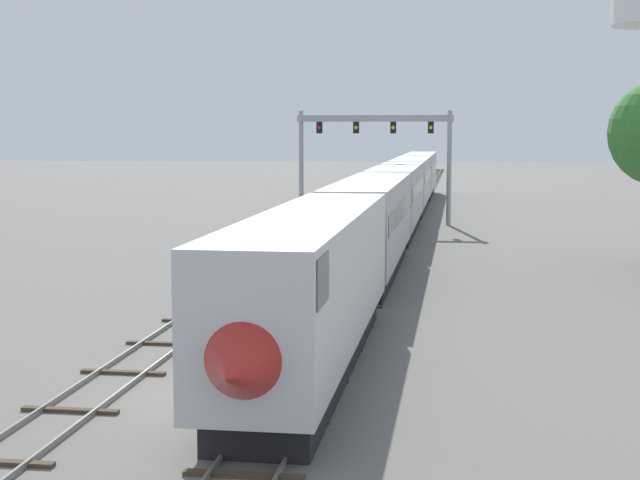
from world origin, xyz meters
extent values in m
plane|color=slate|center=(0.00, 0.00, 0.00)|extent=(400.00, 400.00, 0.00)
cube|color=slate|center=(1.28, 60.00, 0.08)|extent=(0.07, 200.00, 0.16)
cube|color=slate|center=(2.72, 60.00, 0.08)|extent=(0.07, 200.00, 0.16)
cube|color=#473828|center=(2.00, -6.00, 0.05)|extent=(2.60, 0.24, 0.10)
cube|color=#473828|center=(2.00, -2.00, 0.05)|extent=(2.60, 0.24, 0.10)
cube|color=#473828|center=(2.00, 2.00, 0.05)|extent=(2.60, 0.24, 0.10)
cube|color=#473828|center=(2.00, 6.00, 0.05)|extent=(2.60, 0.24, 0.10)
cube|color=#473828|center=(2.00, 10.00, 0.05)|extent=(2.60, 0.24, 0.10)
cube|color=#473828|center=(2.00, 14.00, 0.05)|extent=(2.60, 0.24, 0.10)
cube|color=#473828|center=(2.00, 18.00, 0.05)|extent=(2.60, 0.24, 0.10)
cube|color=#473828|center=(2.00, 22.00, 0.05)|extent=(2.60, 0.24, 0.10)
cube|color=#473828|center=(2.00, 26.00, 0.05)|extent=(2.60, 0.24, 0.10)
cube|color=#473828|center=(2.00, 30.00, 0.05)|extent=(2.60, 0.24, 0.10)
cube|color=#473828|center=(2.00, 34.00, 0.05)|extent=(2.60, 0.24, 0.10)
cube|color=#473828|center=(2.00, 38.00, 0.05)|extent=(2.60, 0.24, 0.10)
cube|color=#473828|center=(2.00, 42.00, 0.05)|extent=(2.60, 0.24, 0.10)
cube|color=#473828|center=(2.00, 46.00, 0.05)|extent=(2.60, 0.24, 0.10)
cube|color=#473828|center=(2.00, 50.00, 0.05)|extent=(2.60, 0.24, 0.10)
cube|color=#473828|center=(2.00, 54.00, 0.05)|extent=(2.60, 0.24, 0.10)
cube|color=#473828|center=(2.00, 58.00, 0.05)|extent=(2.60, 0.24, 0.10)
cube|color=#473828|center=(2.00, 62.00, 0.05)|extent=(2.60, 0.24, 0.10)
cube|color=#473828|center=(2.00, 66.00, 0.05)|extent=(2.60, 0.24, 0.10)
cube|color=#473828|center=(2.00, 70.00, 0.05)|extent=(2.60, 0.24, 0.10)
cube|color=#473828|center=(2.00, 74.00, 0.05)|extent=(2.60, 0.24, 0.10)
cube|color=#473828|center=(2.00, 78.00, 0.05)|extent=(2.60, 0.24, 0.10)
cube|color=#473828|center=(2.00, 82.00, 0.05)|extent=(2.60, 0.24, 0.10)
cube|color=#473828|center=(2.00, 86.00, 0.05)|extent=(2.60, 0.24, 0.10)
cube|color=#473828|center=(2.00, 90.00, 0.05)|extent=(2.60, 0.24, 0.10)
cube|color=#473828|center=(2.00, 94.00, 0.05)|extent=(2.60, 0.24, 0.10)
cube|color=#473828|center=(2.00, 98.00, 0.05)|extent=(2.60, 0.24, 0.10)
cube|color=#473828|center=(2.00, 102.00, 0.05)|extent=(2.60, 0.24, 0.10)
cube|color=#473828|center=(2.00, 106.00, 0.05)|extent=(2.60, 0.24, 0.10)
cube|color=#473828|center=(2.00, 110.00, 0.05)|extent=(2.60, 0.24, 0.10)
cube|color=#473828|center=(2.00, 114.00, 0.05)|extent=(2.60, 0.24, 0.10)
cube|color=#473828|center=(2.00, 118.00, 0.05)|extent=(2.60, 0.24, 0.10)
cube|color=#473828|center=(2.00, 122.00, 0.05)|extent=(2.60, 0.24, 0.10)
cube|color=#473828|center=(2.00, 126.00, 0.05)|extent=(2.60, 0.24, 0.10)
cube|color=#473828|center=(2.00, 130.00, 0.05)|extent=(2.60, 0.24, 0.10)
cube|color=#473828|center=(2.00, 134.00, 0.05)|extent=(2.60, 0.24, 0.10)
cube|color=#473828|center=(2.00, 138.00, 0.05)|extent=(2.60, 0.24, 0.10)
cube|color=#473828|center=(2.00, 142.00, 0.05)|extent=(2.60, 0.24, 0.10)
cube|color=#473828|center=(2.00, 146.00, 0.05)|extent=(2.60, 0.24, 0.10)
cube|color=#473828|center=(2.00, 150.00, 0.05)|extent=(2.60, 0.24, 0.10)
cube|color=#473828|center=(2.00, 154.00, 0.05)|extent=(2.60, 0.24, 0.10)
cube|color=#473828|center=(2.00, 158.00, 0.05)|extent=(2.60, 0.24, 0.10)
cube|color=slate|center=(-4.22, 40.00, 0.08)|extent=(0.07, 160.00, 0.16)
cube|color=slate|center=(-2.78, 40.00, 0.08)|extent=(0.07, 160.00, 0.16)
cube|color=#473828|center=(-3.50, -2.00, 0.05)|extent=(2.60, 0.24, 0.10)
cube|color=#473828|center=(-3.50, 2.00, 0.05)|extent=(2.60, 0.24, 0.10)
cube|color=#473828|center=(-3.50, 6.00, 0.05)|extent=(2.60, 0.24, 0.10)
cube|color=#473828|center=(-3.50, 10.00, 0.05)|extent=(2.60, 0.24, 0.10)
cube|color=#473828|center=(-3.50, 14.00, 0.05)|extent=(2.60, 0.24, 0.10)
cube|color=#473828|center=(-3.50, 18.00, 0.05)|extent=(2.60, 0.24, 0.10)
cube|color=#473828|center=(-3.50, 22.00, 0.05)|extent=(2.60, 0.24, 0.10)
cube|color=#473828|center=(-3.50, 26.00, 0.05)|extent=(2.60, 0.24, 0.10)
cube|color=#473828|center=(-3.50, 30.00, 0.05)|extent=(2.60, 0.24, 0.10)
cube|color=#473828|center=(-3.50, 34.00, 0.05)|extent=(2.60, 0.24, 0.10)
cube|color=#473828|center=(-3.50, 38.00, 0.05)|extent=(2.60, 0.24, 0.10)
cube|color=#473828|center=(-3.50, 42.00, 0.05)|extent=(2.60, 0.24, 0.10)
cube|color=#473828|center=(-3.50, 46.00, 0.05)|extent=(2.60, 0.24, 0.10)
cube|color=#473828|center=(-3.50, 50.00, 0.05)|extent=(2.60, 0.24, 0.10)
cube|color=#473828|center=(-3.50, 54.00, 0.05)|extent=(2.60, 0.24, 0.10)
cube|color=#473828|center=(-3.50, 58.00, 0.05)|extent=(2.60, 0.24, 0.10)
cube|color=#473828|center=(-3.50, 62.00, 0.05)|extent=(2.60, 0.24, 0.10)
cube|color=#473828|center=(-3.50, 66.00, 0.05)|extent=(2.60, 0.24, 0.10)
cube|color=#473828|center=(-3.50, 70.00, 0.05)|extent=(2.60, 0.24, 0.10)
cube|color=#473828|center=(-3.50, 74.00, 0.05)|extent=(2.60, 0.24, 0.10)
cube|color=#473828|center=(-3.50, 78.00, 0.05)|extent=(2.60, 0.24, 0.10)
cube|color=#473828|center=(-3.50, 82.00, 0.05)|extent=(2.60, 0.24, 0.10)
cube|color=#473828|center=(-3.50, 86.00, 0.05)|extent=(2.60, 0.24, 0.10)
cube|color=#473828|center=(-3.50, 90.00, 0.05)|extent=(2.60, 0.24, 0.10)
cube|color=#473828|center=(-3.50, 94.00, 0.05)|extent=(2.60, 0.24, 0.10)
cube|color=#473828|center=(-3.50, 98.00, 0.05)|extent=(2.60, 0.24, 0.10)
cube|color=#473828|center=(-3.50, 102.00, 0.05)|extent=(2.60, 0.24, 0.10)
cube|color=#473828|center=(-3.50, 106.00, 0.05)|extent=(2.60, 0.24, 0.10)
cube|color=#473828|center=(-3.50, 110.00, 0.05)|extent=(2.60, 0.24, 0.10)
cube|color=#473828|center=(-3.50, 114.00, 0.05)|extent=(2.60, 0.24, 0.10)
cube|color=#473828|center=(-3.50, 118.00, 0.05)|extent=(2.60, 0.24, 0.10)
cube|color=silver|center=(2.00, 3.27, 2.90)|extent=(3.00, 18.54, 3.80)
cone|color=#B2231E|center=(2.00, -6.20, 2.50)|extent=(2.88, 2.60, 2.88)
cube|color=black|center=(2.00, -4.80, 4.04)|extent=(3.04, 1.80, 1.10)
cube|color=black|center=(2.00, 3.27, 0.50)|extent=(2.52, 16.69, 1.00)
cube|color=#9EA3AD|center=(2.00, 22.82, 2.90)|extent=(3.00, 18.54, 3.80)
cube|color=black|center=(2.00, 22.82, 3.30)|extent=(3.04, 17.06, 0.90)
cube|color=black|center=(2.00, 22.82, 0.50)|extent=(2.52, 16.69, 1.00)
cube|color=#9EA3AD|center=(2.00, 42.36, 2.90)|extent=(3.00, 18.54, 3.80)
cube|color=black|center=(2.00, 42.36, 3.30)|extent=(3.04, 17.06, 0.90)
cube|color=black|center=(2.00, 42.36, 0.50)|extent=(2.52, 16.69, 1.00)
cube|color=#9EA3AD|center=(2.00, 61.91, 2.90)|extent=(3.00, 18.54, 3.80)
cube|color=black|center=(2.00, 61.91, 3.30)|extent=(3.04, 17.06, 0.90)
cube|color=black|center=(2.00, 61.91, 0.50)|extent=(2.52, 16.69, 1.00)
cube|color=#9EA3AD|center=(2.00, 81.45, 2.90)|extent=(3.00, 18.54, 3.80)
cube|color=black|center=(2.00, 81.45, 3.30)|extent=(3.04, 17.06, 0.90)
cube|color=black|center=(2.00, 81.45, 0.50)|extent=(2.52, 16.69, 1.00)
cylinder|color=#999BA0|center=(-6.00, 49.87, 4.40)|extent=(0.36, 0.36, 8.79)
cylinder|color=#999BA0|center=(5.50, 49.87, 4.40)|extent=(0.36, 0.36, 8.79)
cube|color=#999BA0|center=(-0.25, 49.87, 8.19)|extent=(12.10, 0.36, 0.50)
cube|color=black|center=(-4.56, 49.92, 7.49)|extent=(0.44, 0.32, 0.90)
sphere|color=red|center=(-4.56, 49.73, 7.49)|extent=(0.28, 0.28, 0.28)
cube|color=black|center=(-1.69, 49.92, 7.49)|extent=(0.44, 0.32, 0.90)
sphere|color=yellow|center=(-1.69, 49.73, 7.49)|extent=(0.28, 0.28, 0.28)
cube|color=black|center=(1.19, 49.92, 7.49)|extent=(0.44, 0.32, 0.90)
sphere|color=yellow|center=(1.19, 49.73, 7.49)|extent=(0.28, 0.28, 0.28)
cube|color=black|center=(4.06, 49.92, 7.49)|extent=(0.44, 0.32, 0.90)
sphere|color=yellow|center=(4.06, 49.73, 7.49)|extent=(0.28, 0.28, 0.28)
camera|label=1|loc=(6.42, -25.24, 7.24)|focal=54.48mm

